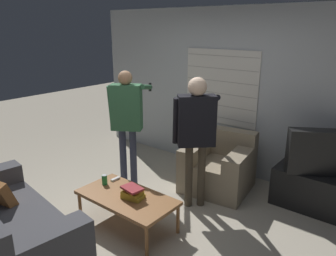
{
  "coord_description": "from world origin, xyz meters",
  "views": [
    {
      "loc": [
        2.42,
        -2.48,
        2.26
      ],
      "look_at": [
        -0.11,
        0.67,
        1.0
      ],
      "focal_mm": 35.0,
      "sensor_mm": 36.0,
      "label": 1
    }
  ],
  "objects_px": {
    "tv": "(324,152)",
    "person_right_standing": "(196,126)",
    "couch_blue": "(4,231)",
    "book_stack": "(133,193)",
    "soda_can": "(105,180)",
    "spare_remote": "(115,179)",
    "armchair_beige": "(219,166)",
    "person_left_standing": "(127,114)",
    "coffee_table": "(127,199)"
  },
  "relations": [
    {
      "from": "person_left_standing",
      "to": "book_stack",
      "type": "xyz_separation_m",
      "value": [
        0.86,
        -0.78,
        -0.61
      ]
    },
    {
      "from": "armchair_beige",
      "to": "spare_remote",
      "type": "distance_m",
      "value": 1.51
    },
    {
      "from": "couch_blue",
      "to": "soda_can",
      "type": "relative_size",
      "value": 15.4
    },
    {
      "from": "tv",
      "to": "person_right_standing",
      "type": "distance_m",
      "value": 1.6
    },
    {
      "from": "tv",
      "to": "couch_blue",
      "type": "bearing_deg",
      "value": 22.88
    },
    {
      "from": "soda_can",
      "to": "spare_remote",
      "type": "distance_m",
      "value": 0.17
    },
    {
      "from": "armchair_beige",
      "to": "soda_can",
      "type": "distance_m",
      "value": 1.66
    },
    {
      "from": "armchair_beige",
      "to": "tv",
      "type": "distance_m",
      "value": 1.4
    },
    {
      "from": "couch_blue",
      "to": "soda_can",
      "type": "height_order",
      "value": "couch_blue"
    },
    {
      "from": "person_right_standing",
      "to": "book_stack",
      "type": "height_order",
      "value": "person_right_standing"
    },
    {
      "from": "soda_can",
      "to": "person_right_standing",
      "type": "bearing_deg",
      "value": 48.89
    },
    {
      "from": "couch_blue",
      "to": "coffee_table",
      "type": "xyz_separation_m",
      "value": [
        0.52,
        1.17,
        0.03
      ]
    },
    {
      "from": "spare_remote",
      "to": "tv",
      "type": "bearing_deg",
      "value": 38.66
    },
    {
      "from": "book_stack",
      "to": "soda_can",
      "type": "height_order",
      "value": "book_stack"
    },
    {
      "from": "soda_can",
      "to": "spare_remote",
      "type": "xyz_separation_m",
      "value": [
        0.01,
        0.17,
        -0.05
      ]
    },
    {
      "from": "couch_blue",
      "to": "spare_remote",
      "type": "bearing_deg",
      "value": 92.66
    },
    {
      "from": "person_left_standing",
      "to": "spare_remote",
      "type": "relative_size",
      "value": 12.95
    },
    {
      "from": "couch_blue",
      "to": "tv",
      "type": "relative_size",
      "value": 2.3
    },
    {
      "from": "armchair_beige",
      "to": "person_left_standing",
      "type": "xyz_separation_m",
      "value": [
        -1.1,
        -0.72,
        0.74
      ]
    },
    {
      "from": "coffee_table",
      "to": "person_left_standing",
      "type": "distance_m",
      "value": 1.31
    },
    {
      "from": "couch_blue",
      "to": "coffee_table",
      "type": "distance_m",
      "value": 1.28
    },
    {
      "from": "person_left_standing",
      "to": "spare_remote",
      "type": "distance_m",
      "value": 0.96
    },
    {
      "from": "book_stack",
      "to": "person_right_standing",
      "type": "bearing_deg",
      "value": 74.55
    },
    {
      "from": "book_stack",
      "to": "soda_can",
      "type": "distance_m",
      "value": 0.51
    },
    {
      "from": "coffee_table",
      "to": "book_stack",
      "type": "bearing_deg",
      "value": 5.96
    },
    {
      "from": "armchair_beige",
      "to": "tv",
      "type": "xyz_separation_m",
      "value": [
        1.29,
        0.28,
        0.45
      ]
    },
    {
      "from": "couch_blue",
      "to": "armchair_beige",
      "type": "height_order",
      "value": "couch_blue"
    },
    {
      "from": "coffee_table",
      "to": "tv",
      "type": "height_order",
      "value": "tv"
    },
    {
      "from": "tv",
      "to": "soda_can",
      "type": "xyz_separation_m",
      "value": [
        -2.04,
        -1.76,
        -0.33
      ]
    },
    {
      "from": "couch_blue",
      "to": "soda_can",
      "type": "xyz_separation_m",
      "value": [
        0.1,
        1.2,
        0.13
      ]
    },
    {
      "from": "person_left_standing",
      "to": "book_stack",
      "type": "height_order",
      "value": "person_left_standing"
    },
    {
      "from": "person_right_standing",
      "to": "book_stack",
      "type": "distance_m",
      "value": 1.11
    },
    {
      "from": "soda_can",
      "to": "couch_blue",
      "type": "bearing_deg",
      "value": -94.96
    },
    {
      "from": "spare_remote",
      "to": "soda_can",
      "type": "bearing_deg",
      "value": -92.55
    },
    {
      "from": "coffee_table",
      "to": "soda_can",
      "type": "xyz_separation_m",
      "value": [
        -0.42,
        0.03,
        0.1
      ]
    },
    {
      "from": "person_right_standing",
      "to": "book_stack",
      "type": "bearing_deg",
      "value": -149.54
    },
    {
      "from": "coffee_table",
      "to": "spare_remote",
      "type": "height_order",
      "value": "spare_remote"
    },
    {
      "from": "coffee_table",
      "to": "soda_can",
      "type": "distance_m",
      "value": 0.43
    },
    {
      "from": "soda_can",
      "to": "book_stack",
      "type": "bearing_deg",
      "value": -2.7
    },
    {
      "from": "couch_blue",
      "to": "coffee_table",
      "type": "relative_size",
      "value": 1.66
    },
    {
      "from": "coffee_table",
      "to": "person_left_standing",
      "type": "xyz_separation_m",
      "value": [
        -0.77,
        0.79,
        0.71
      ]
    },
    {
      "from": "tv",
      "to": "person_right_standing",
      "type": "height_order",
      "value": "person_right_standing"
    },
    {
      "from": "tv",
      "to": "person_right_standing",
      "type": "relative_size",
      "value": 0.5
    },
    {
      "from": "book_stack",
      "to": "spare_remote",
      "type": "bearing_deg",
      "value": 159.14
    },
    {
      "from": "person_right_standing",
      "to": "tv",
      "type": "bearing_deg",
      "value": -9.35
    },
    {
      "from": "armchair_beige",
      "to": "book_stack",
      "type": "relative_size",
      "value": 3.79
    },
    {
      "from": "couch_blue",
      "to": "book_stack",
      "type": "xyz_separation_m",
      "value": [
        0.61,
        1.18,
        0.13
      ]
    },
    {
      "from": "soda_can",
      "to": "spare_remote",
      "type": "height_order",
      "value": "soda_can"
    },
    {
      "from": "coffee_table",
      "to": "tv",
      "type": "distance_m",
      "value": 2.45
    },
    {
      "from": "couch_blue",
      "to": "coffee_table",
      "type": "bearing_deg",
      "value": 73.4
    }
  ]
}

